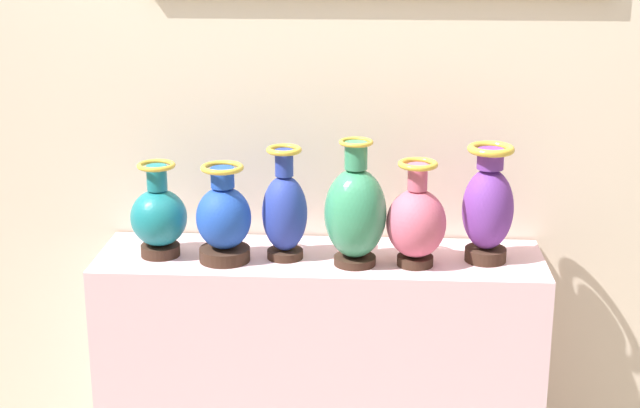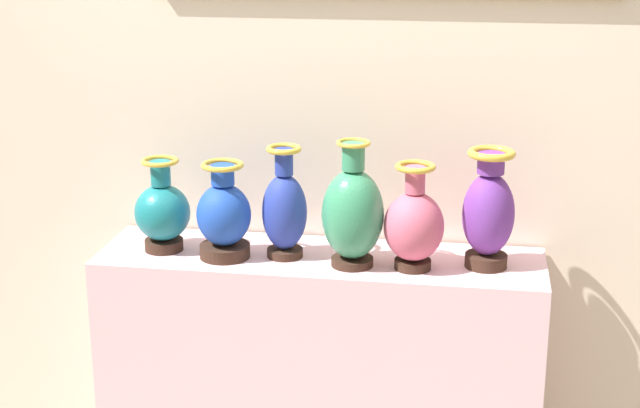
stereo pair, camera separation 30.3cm
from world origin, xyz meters
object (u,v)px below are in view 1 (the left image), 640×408
at_px(vase_teal, 159,217).
at_px(vase_rose, 416,221).
at_px(vase_sapphire, 224,219).
at_px(vase_jade, 355,212).
at_px(vase_cobalt, 285,211).
at_px(vase_violet, 488,207).

relative_size(vase_teal, vase_rose, 0.92).
height_order(vase_sapphire, vase_jade, vase_jade).
bearing_deg(vase_sapphire, vase_cobalt, 10.87).
height_order(vase_cobalt, vase_violet, vase_violet).
xyz_separation_m(vase_jade, vase_rose, (0.19, 0.00, -0.03)).
bearing_deg(vase_jade, vase_cobalt, 168.62).
relative_size(vase_jade, vase_violet, 1.06).
bearing_deg(vase_violet, vase_jade, -172.26).
distance_m(vase_sapphire, vase_jade, 0.41).
relative_size(vase_sapphire, vase_jade, 0.78).
relative_size(vase_teal, vase_cobalt, 0.84).
bearing_deg(vase_cobalt, vase_jade, -11.38).
xyz_separation_m(vase_rose, vase_violet, (0.22, 0.05, 0.03)).
height_order(vase_sapphire, vase_rose, vase_rose).
distance_m(vase_sapphire, vase_violet, 0.81).
xyz_separation_m(vase_sapphire, vase_violet, (0.81, 0.05, 0.04)).
bearing_deg(vase_sapphire, vase_rose, -0.53).
relative_size(vase_sapphire, vase_violet, 0.83).
relative_size(vase_sapphire, vase_cobalt, 0.86).
xyz_separation_m(vase_sapphire, vase_rose, (0.59, -0.01, 0.01)).
height_order(vase_sapphire, vase_violet, vase_violet).
xyz_separation_m(vase_teal, vase_cobalt, (0.39, 0.00, 0.03)).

